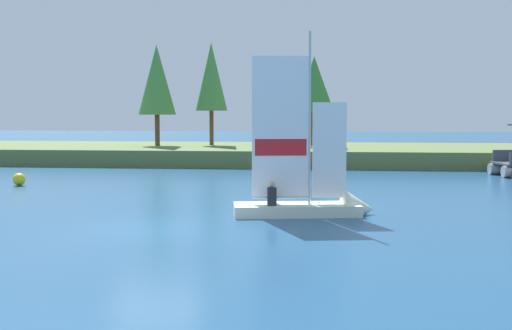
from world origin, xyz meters
TOP-DOWN VIEW (x-y plane):
  - ground_plane at (0.00, 0.00)m, footprint 200.00×200.00m
  - shore_bank at (0.00, 27.18)m, footprint 80.00×12.71m
  - shoreline_tree_left at (-7.03, 26.88)m, footprint 2.56×2.56m
  - shoreline_tree_midleft at (-3.49, 28.09)m, footprint 2.21×2.21m
  - shoreline_tree_centre at (3.62, 27.47)m, footprint 2.75×2.75m
  - sailboat at (4.58, 3.27)m, footprint 4.68×2.15m
  - channel_buoy at (-9.10, 10.52)m, footprint 0.56×0.56m

SIDE VIEW (x-z plane):
  - ground_plane at x=0.00m, z-range 0.00..0.00m
  - channel_buoy at x=-9.10m, z-range 0.00..0.56m
  - sailboat at x=4.58m, z-range -2.74..3.58m
  - shore_bank at x=0.00m, z-range 0.00..1.02m
  - shoreline_tree_centre at x=3.62m, z-range 2.11..8.14m
  - shoreline_tree_left at x=-7.03m, z-range 2.05..8.91m
  - shoreline_tree_midleft at x=-3.49m, z-range 2.18..9.26m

